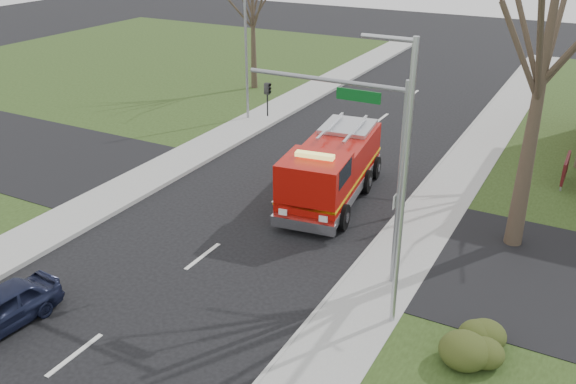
% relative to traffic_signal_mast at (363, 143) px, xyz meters
% --- Properties ---
extents(ground, '(120.00, 120.00, 0.00)m').
position_rel_traffic_signal_mast_xyz_m(ground, '(-5.21, -1.50, -4.71)').
color(ground, black).
rests_on(ground, ground).
extents(sidewalk_right, '(2.40, 80.00, 0.15)m').
position_rel_traffic_signal_mast_xyz_m(sidewalk_right, '(0.99, -1.50, -4.63)').
color(sidewalk_right, gray).
rests_on(sidewalk_right, ground).
extents(sidewalk_left, '(2.40, 80.00, 0.15)m').
position_rel_traffic_signal_mast_xyz_m(sidewalk_left, '(-11.41, -1.50, -4.63)').
color(sidewalk_left, gray).
rests_on(sidewalk_left, ground).
extents(health_center_sign, '(0.12, 2.00, 1.40)m').
position_rel_traffic_signal_mast_xyz_m(health_center_sign, '(5.29, 11.00, -3.83)').
color(health_center_sign, '#451012').
rests_on(health_center_sign, ground).
extents(hedge_corner, '(2.80, 2.00, 0.90)m').
position_rel_traffic_signal_mast_xyz_m(hedge_corner, '(3.79, -2.50, -4.13)').
color(hedge_corner, '#2F3C15').
rests_on(hedge_corner, lawn_right).
extents(bare_tree_near, '(6.00, 6.00, 12.00)m').
position_rel_traffic_signal_mast_xyz_m(bare_tree_near, '(4.29, 4.50, 2.71)').
color(bare_tree_near, '#3A2C22').
rests_on(bare_tree_near, ground).
extents(bare_tree_left, '(4.50, 4.50, 9.00)m').
position_rel_traffic_signal_mast_xyz_m(bare_tree_left, '(-15.21, 18.50, 0.86)').
color(bare_tree_left, '#3A2C22').
rests_on(bare_tree_left, ground).
extents(traffic_signal_mast, '(5.29, 0.18, 6.80)m').
position_rel_traffic_signal_mast_xyz_m(traffic_signal_mast, '(0.00, 0.00, 0.00)').
color(traffic_signal_mast, gray).
rests_on(traffic_signal_mast, ground).
extents(streetlight_pole, '(1.48, 0.16, 8.40)m').
position_rel_traffic_signal_mast_xyz_m(streetlight_pole, '(1.93, -2.00, -0.16)').
color(streetlight_pole, '#B7BABF').
rests_on(streetlight_pole, ground).
extents(utility_pole_far, '(0.14, 0.14, 7.00)m').
position_rel_traffic_signal_mast_xyz_m(utility_pole_far, '(-12.01, 12.50, -1.21)').
color(utility_pole_far, gray).
rests_on(utility_pole_far, ground).
extents(fire_engine, '(3.56, 7.51, 2.92)m').
position_rel_traffic_signal_mast_xyz_m(fire_engine, '(-3.20, 4.93, -3.39)').
color(fire_engine, '#A40E07').
rests_on(fire_engine, ground).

